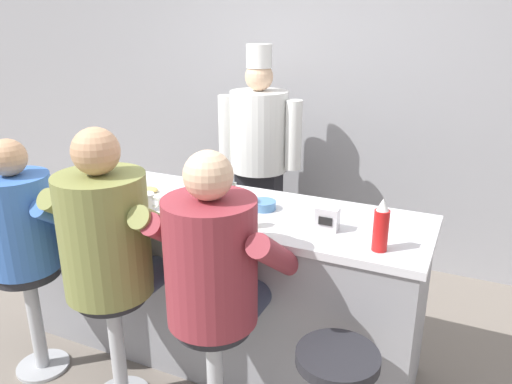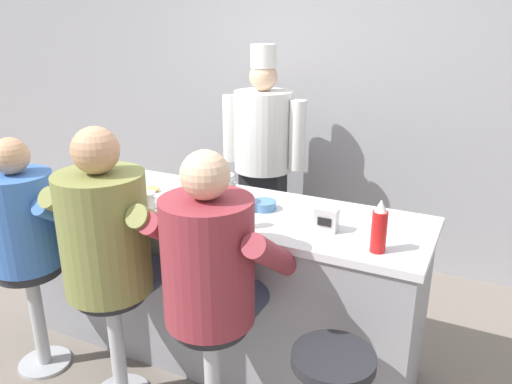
{
  "view_description": "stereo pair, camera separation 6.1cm",
  "coord_description": "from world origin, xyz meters",
  "px_view_note": "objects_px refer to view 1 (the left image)",
  "views": [
    {
      "loc": [
        1.33,
        -1.95,
        1.98
      ],
      "look_at": [
        0.28,
        0.31,
        1.1
      ],
      "focal_mm": 35.0,
      "sensor_mm": 36.0,
      "label": 1
    },
    {
      "loc": [
        1.39,
        -1.93,
        1.98
      ],
      "look_at": [
        0.28,
        0.31,
        1.1
      ],
      "focal_mm": 35.0,
      "sensor_mm": 36.0,
      "label": 2
    }
  ],
  "objects_px": {
    "ketchup_bottle_red": "(381,227)",
    "diner_seated_maroon": "(215,268)",
    "mustard_bottle_yellow": "(239,209)",
    "water_pitcher_clear": "(224,194)",
    "coffee_mug_white": "(147,201)",
    "cook_in_whites_near": "(259,151)",
    "hot_sauce_bottle_orange": "(220,212)",
    "diner_seated_olive": "(111,241)",
    "napkin_dispenser_chrome": "(327,219)",
    "diner_seated_blue": "(25,231)",
    "coffee_mug_blue": "(102,177)",
    "cereal_bowl": "(264,205)",
    "breakfast_plate": "(149,193)"
  },
  "relations": [
    {
      "from": "napkin_dispenser_chrome",
      "to": "diner_seated_olive",
      "type": "bearing_deg",
      "value": -153.83
    },
    {
      "from": "ketchup_bottle_red",
      "to": "cook_in_whites_near",
      "type": "bearing_deg",
      "value": 131.72
    },
    {
      "from": "hot_sauce_bottle_orange",
      "to": "coffee_mug_blue",
      "type": "relative_size",
      "value": 0.83
    },
    {
      "from": "coffee_mug_blue",
      "to": "diner_seated_blue",
      "type": "bearing_deg",
      "value": -95.58
    },
    {
      "from": "coffee_mug_blue",
      "to": "coffee_mug_white",
      "type": "xyz_separation_m",
      "value": [
        0.52,
        -0.24,
        -0.0
      ]
    },
    {
      "from": "napkin_dispenser_chrome",
      "to": "ketchup_bottle_red",
      "type": "bearing_deg",
      "value": -23.14
    },
    {
      "from": "ketchup_bottle_red",
      "to": "napkin_dispenser_chrome",
      "type": "bearing_deg",
      "value": 156.86
    },
    {
      "from": "cereal_bowl",
      "to": "diner_seated_blue",
      "type": "bearing_deg",
      "value": -152.44
    },
    {
      "from": "coffee_mug_white",
      "to": "cook_in_whites_near",
      "type": "xyz_separation_m",
      "value": [
        0.03,
        1.4,
        -0.04
      ]
    },
    {
      "from": "cook_in_whites_near",
      "to": "diner_seated_maroon",
      "type": "bearing_deg",
      "value": -71.67
    },
    {
      "from": "coffee_mug_blue",
      "to": "diner_seated_olive",
      "type": "distance_m",
      "value": 0.79
    },
    {
      "from": "water_pitcher_clear",
      "to": "breakfast_plate",
      "type": "xyz_separation_m",
      "value": [
        -0.54,
        0.07,
        -0.09
      ]
    },
    {
      "from": "cereal_bowl",
      "to": "coffee_mug_blue",
      "type": "relative_size",
      "value": 0.92
    },
    {
      "from": "hot_sauce_bottle_orange",
      "to": "breakfast_plate",
      "type": "relative_size",
      "value": 0.5
    },
    {
      "from": "napkin_dispenser_chrome",
      "to": "water_pitcher_clear",
      "type": "bearing_deg",
      "value": -178.77
    },
    {
      "from": "breakfast_plate",
      "to": "coffee_mug_blue",
      "type": "height_order",
      "value": "coffee_mug_blue"
    },
    {
      "from": "ketchup_bottle_red",
      "to": "mustard_bottle_yellow",
      "type": "xyz_separation_m",
      "value": [
        -0.69,
        -0.05,
        -0.01
      ]
    },
    {
      "from": "ketchup_bottle_red",
      "to": "cook_in_whites_near",
      "type": "distance_m",
      "value": 1.85
    },
    {
      "from": "water_pitcher_clear",
      "to": "napkin_dispenser_chrome",
      "type": "relative_size",
      "value": 1.86
    },
    {
      "from": "diner_seated_blue",
      "to": "ketchup_bottle_red",
      "type": "bearing_deg",
      "value": 11.02
    },
    {
      "from": "ketchup_bottle_red",
      "to": "coffee_mug_blue",
      "type": "relative_size",
      "value": 1.68
    },
    {
      "from": "napkin_dispenser_chrome",
      "to": "diner_seated_blue",
      "type": "height_order",
      "value": "diner_seated_blue"
    },
    {
      "from": "mustard_bottle_yellow",
      "to": "diner_seated_olive",
      "type": "distance_m",
      "value": 0.66
    },
    {
      "from": "ketchup_bottle_red",
      "to": "coffee_mug_blue",
      "type": "xyz_separation_m",
      "value": [
        -1.78,
        0.21,
        -0.07
      ]
    },
    {
      "from": "breakfast_plate",
      "to": "diner_seated_blue",
      "type": "xyz_separation_m",
      "value": [
        -0.44,
        -0.53,
        -0.12
      ]
    },
    {
      "from": "coffee_mug_white",
      "to": "napkin_dispenser_chrome",
      "type": "bearing_deg",
      "value": 8.46
    },
    {
      "from": "diner_seated_olive",
      "to": "napkin_dispenser_chrome",
      "type": "bearing_deg",
      "value": 26.17
    },
    {
      "from": "ketchup_bottle_red",
      "to": "water_pitcher_clear",
      "type": "xyz_separation_m",
      "value": [
        -0.86,
        0.11,
        -0.01
      ]
    },
    {
      "from": "ketchup_bottle_red",
      "to": "diner_seated_maroon",
      "type": "xyz_separation_m",
      "value": [
        -0.65,
        -0.35,
        -0.18
      ]
    },
    {
      "from": "coffee_mug_blue",
      "to": "napkin_dispenser_chrome",
      "type": "xyz_separation_m",
      "value": [
        1.5,
        -0.09,
        0.01
      ]
    },
    {
      "from": "diner_seated_blue",
      "to": "mustard_bottle_yellow",
      "type": "bearing_deg",
      "value": 15.16
    },
    {
      "from": "napkin_dispenser_chrome",
      "to": "diner_seated_blue",
      "type": "xyz_separation_m",
      "value": [
        -1.56,
        -0.48,
        -0.16
      ]
    },
    {
      "from": "mustard_bottle_yellow",
      "to": "water_pitcher_clear",
      "type": "relative_size",
      "value": 1.02
    },
    {
      "from": "water_pitcher_clear",
      "to": "cereal_bowl",
      "type": "bearing_deg",
      "value": 38.31
    },
    {
      "from": "cook_in_whites_near",
      "to": "hot_sauce_bottle_orange",
      "type": "bearing_deg",
      "value": -73.28
    },
    {
      "from": "mustard_bottle_yellow",
      "to": "water_pitcher_clear",
      "type": "distance_m",
      "value": 0.23
    },
    {
      "from": "diner_seated_maroon",
      "to": "ketchup_bottle_red",
      "type": "bearing_deg",
      "value": 28.45
    },
    {
      "from": "mustard_bottle_yellow",
      "to": "cereal_bowl",
      "type": "xyz_separation_m",
      "value": [
        0.0,
        0.29,
        -0.08
      ]
    },
    {
      "from": "mustard_bottle_yellow",
      "to": "diner_seated_blue",
      "type": "height_order",
      "value": "diner_seated_blue"
    },
    {
      "from": "hot_sauce_bottle_orange",
      "to": "diner_seated_olive",
      "type": "relative_size",
      "value": 0.08
    },
    {
      "from": "ketchup_bottle_red",
      "to": "coffee_mug_blue",
      "type": "distance_m",
      "value": 1.8
    },
    {
      "from": "breakfast_plate",
      "to": "cook_in_whites_near",
      "type": "height_order",
      "value": "cook_in_whites_near"
    },
    {
      "from": "water_pitcher_clear",
      "to": "cereal_bowl",
      "type": "height_order",
      "value": "water_pitcher_clear"
    },
    {
      "from": "coffee_mug_white",
      "to": "diner_seated_olive",
      "type": "bearing_deg",
      "value": -87.74
    },
    {
      "from": "water_pitcher_clear",
      "to": "cook_in_whites_near",
      "type": "relative_size",
      "value": 0.12
    },
    {
      "from": "hot_sauce_bottle_orange",
      "to": "water_pitcher_clear",
      "type": "xyz_separation_m",
      "value": [
        -0.05,
        0.13,
        0.05
      ]
    },
    {
      "from": "ketchup_bottle_red",
      "to": "diner_seated_maroon",
      "type": "distance_m",
      "value": 0.77
    },
    {
      "from": "mustard_bottle_yellow",
      "to": "cook_in_whites_near",
      "type": "relative_size",
      "value": 0.12
    },
    {
      "from": "napkin_dispenser_chrome",
      "to": "diner_seated_maroon",
      "type": "height_order",
      "value": "diner_seated_maroon"
    },
    {
      "from": "napkin_dispenser_chrome",
      "to": "breakfast_plate",
      "type": "bearing_deg",
      "value": 177.27
    }
  ]
}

